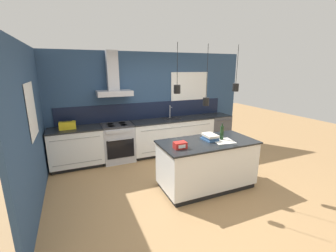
{
  "coord_description": "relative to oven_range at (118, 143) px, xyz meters",
  "views": [
    {
      "loc": [
        -1.78,
        -3.54,
        2.21
      ],
      "look_at": [
        -0.01,
        0.57,
        1.05
      ],
      "focal_mm": 24.0,
      "sensor_mm": 36.0,
      "label": 1
    }
  ],
  "objects": [
    {
      "name": "ground_plane",
      "position": [
        0.86,
        -1.69,
        -0.46
      ],
      "size": [
        16.0,
        16.0,
        0.0
      ],
      "primitive_type": "plane",
      "color": "#A87F51",
      "rests_on": "ground"
    },
    {
      "name": "wall_back",
      "position": [
        0.81,
        0.31,
        0.9
      ],
      "size": [
        5.6,
        2.37,
        2.6
      ],
      "color": "navy",
      "rests_on": "ground_plane"
    },
    {
      "name": "wall_left",
      "position": [
        -1.57,
        -0.99,
        0.85
      ],
      "size": [
        0.08,
        3.8,
        2.6
      ],
      "color": "navy",
      "rests_on": "ground_plane"
    },
    {
      "name": "counter_run_left",
      "position": [
        -0.94,
        0.01,
        0.01
      ],
      "size": [
        1.16,
        0.64,
        0.91
      ],
      "color": "black",
      "rests_on": "ground_plane"
    },
    {
      "name": "counter_run_sink",
      "position": [
        1.46,
        0.01,
        0.01
      ],
      "size": [
        2.2,
        0.64,
        1.24
      ],
      "color": "black",
      "rests_on": "ground_plane"
    },
    {
      "name": "oven_range",
      "position": [
        0.0,
        0.0,
        0.0
      ],
      "size": [
        0.72,
        0.66,
        0.91
      ],
      "color": "#B5B5BA",
      "rests_on": "ground_plane"
    },
    {
      "name": "dishwasher",
      "position": [
        2.85,
        0.0,
        -0.0
      ],
      "size": [
        0.6,
        0.65,
        0.91
      ],
      "color": "#4C4C51",
      "rests_on": "ground_plane"
    },
    {
      "name": "kitchen_island",
      "position": [
        1.28,
        -1.93,
        0.0
      ],
      "size": [
        1.77,
        0.9,
        0.91
      ],
      "color": "black",
      "rests_on": "ground_plane"
    },
    {
      "name": "bottle_on_island",
      "position": [
        1.57,
        -1.95,
        0.59
      ],
      "size": [
        0.07,
        0.07,
        0.32
      ],
      "color": "#193319",
      "rests_on": "kitchen_island"
    },
    {
      "name": "book_stack",
      "position": [
        1.36,
        -1.89,
        0.51
      ],
      "size": [
        0.26,
        0.32,
        0.11
      ],
      "color": "#335684",
      "rests_on": "kitchen_island"
    },
    {
      "name": "red_supply_box",
      "position": [
        0.65,
        -2.06,
        0.51
      ],
      "size": [
        0.21,
        0.15,
        0.11
      ],
      "color": "red",
      "rests_on": "kitchen_island"
    },
    {
      "name": "paper_pile",
      "position": [
        1.55,
        -2.04,
        0.46
      ],
      "size": [
        0.4,
        0.38,
        0.01
      ],
      "color": "silver",
      "rests_on": "kitchen_island"
    },
    {
      "name": "yellow_toolbox",
      "position": [
        -1.07,
        0.0,
        0.54
      ],
      "size": [
        0.34,
        0.18,
        0.19
      ],
      "color": "gold",
      "rests_on": "counter_run_left"
    }
  ]
}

